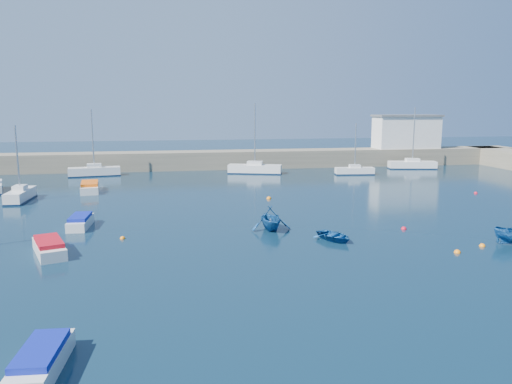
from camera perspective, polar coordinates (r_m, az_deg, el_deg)
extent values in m
plane|color=#0B2232|center=(30.76, 4.31, -7.78)|extent=(220.00, 220.00, 0.00)
cube|color=#6F6754|center=(75.19, -4.31, 3.70)|extent=(96.00, 4.50, 2.60)
cube|color=silver|center=(83.33, 16.79, 6.53)|extent=(10.00, 4.00, 5.00)
cube|color=silver|center=(54.52, -25.32, -0.35)|extent=(1.76, 5.58, 1.09)
cylinder|color=#B7BABC|center=(54.05, -25.61, 3.54)|extent=(0.17, 0.17, 6.36)
cube|color=silver|center=(70.18, -17.98, 2.23)|extent=(6.84, 2.79, 1.18)
cylinder|color=#B7BABC|center=(69.77, -18.17, 5.82)|extent=(0.17, 0.17, 7.64)
cube|color=silver|center=(69.35, -0.13, 2.64)|extent=(7.61, 4.18, 1.22)
cylinder|color=#B7BABC|center=(68.92, -0.14, 6.62)|extent=(0.18, 0.18, 8.43)
cube|color=silver|center=(69.53, 11.20, 2.37)|extent=(5.36, 2.01, 0.97)
cylinder|color=#B7BABC|center=(69.18, 11.30, 5.24)|extent=(0.14, 0.14, 6.02)
cube|color=silver|center=(78.16, 17.42, 2.96)|extent=(7.15, 3.18, 1.11)
cylinder|color=#B7BABC|center=(77.79, 17.59, 6.28)|extent=(0.16, 0.16, 7.95)
cube|color=silver|center=(34.39, -22.56, -6.00)|extent=(2.92, 4.62, 0.71)
cube|color=#A80C18|center=(34.27, -22.61, -5.22)|extent=(2.47, 3.57, 0.27)
cube|color=silver|center=(41.00, -19.42, -3.34)|extent=(1.54, 3.96, 0.70)
cube|color=navy|center=(40.90, -19.46, -2.68)|extent=(1.43, 2.98, 0.26)
cube|color=silver|center=(57.58, -18.46, 0.43)|extent=(2.44, 5.41, 0.78)
cube|color=#E0570C|center=(57.50, -18.49, 0.96)|extent=(2.19, 4.10, 0.29)
cube|color=silver|center=(20.14, -23.30, -17.43)|extent=(1.64, 4.00, 0.67)
cube|color=navy|center=(19.95, -23.40, -16.25)|extent=(1.51, 3.02, 0.25)
imported|color=navy|center=(35.41, 8.93, -4.98)|extent=(3.17, 3.61, 0.62)
imported|color=navy|center=(37.77, 1.66, -3.01)|extent=(3.17, 3.61, 1.80)
sphere|color=orange|center=(36.69, -15.00, -5.19)|extent=(0.38, 0.38, 0.38)
sphere|color=red|center=(39.76, 16.54, -4.10)|extent=(0.42, 0.42, 0.42)
sphere|color=orange|center=(36.83, 24.44, -5.69)|extent=(0.41, 0.41, 0.41)
sphere|color=orange|center=(50.44, 1.49, -0.79)|extent=(0.49, 0.49, 0.49)
sphere|color=red|center=(58.52, 23.82, -0.15)|extent=(0.38, 0.38, 0.38)
sphere|color=orange|center=(34.66, 22.02, -6.46)|extent=(0.43, 0.43, 0.43)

